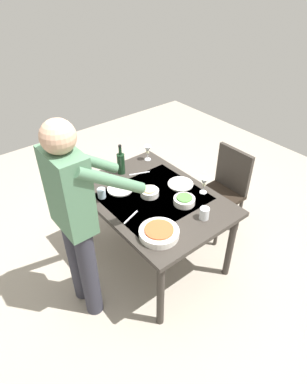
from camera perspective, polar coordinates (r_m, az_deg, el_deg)
ground_plane at (r=3.32m, az=0.00°, el=-11.21°), size 6.00×6.00×0.00m
dining_table at (r=2.86m, az=0.00°, el=-2.12°), size 1.30×0.94×0.75m
chair_near at (r=3.39m, az=12.33°, el=0.93°), size 0.40×0.40×0.91m
person_server at (r=2.36m, az=-13.43°, el=-3.96°), size 0.42×0.61×1.69m
wine_bottle at (r=3.07m, az=-5.68°, el=5.07°), size 0.07×0.07×0.30m
wine_glass_left at (r=2.83m, az=8.81°, el=1.61°), size 0.07×0.07×0.15m
wine_glass_right at (r=3.27m, az=-1.03°, el=7.25°), size 0.07×0.07×0.15m
water_cup_near_left at (r=2.81m, az=-9.04°, el=-0.21°), size 0.07×0.07×0.09m
water_cup_near_right at (r=2.59m, az=8.85°, el=-3.69°), size 0.08×0.08×0.10m
serving_bowl_pasta at (r=2.43m, az=0.97°, el=-7.05°), size 0.30×0.30×0.07m
side_bowl_salad at (r=2.73m, az=5.38°, el=-1.45°), size 0.18×0.18×0.07m
side_bowl_bread at (r=2.81m, az=-0.68°, el=-0.01°), size 0.16×0.16×0.07m
dinner_plate_near at (r=2.96m, az=4.73°, el=1.42°), size 0.23×0.23×0.01m
dinner_plate_far at (r=2.91m, az=-5.81°, el=0.57°), size 0.23×0.23×0.01m
table_knife at (r=3.11m, az=-2.44°, el=3.27°), size 0.09×0.19×0.00m
table_fork at (r=2.60m, az=-3.98°, el=-4.39°), size 0.07×0.17×0.00m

